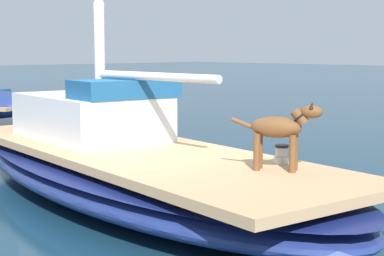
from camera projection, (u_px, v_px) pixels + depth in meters
The scene contains 5 objects.
ground_plane at pixel (137, 201), 7.90m from camera, with size 120.00×120.00×0.00m, color #143347.
sailboat_main at pixel (136, 174), 7.86m from camera, with size 3.44×7.50×0.66m.
cabin_house at pixel (94, 114), 8.67m from camera, with size 1.68×2.39×0.84m.
dog_brown at pixel (281, 130), 6.36m from camera, with size 0.52×0.87×0.70m.
deck_winch at pixel (282, 155), 6.78m from camera, with size 0.16×0.16×0.21m.
Camera 1 is at (-4.88, -6.03, 1.89)m, focal length 58.86 mm.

